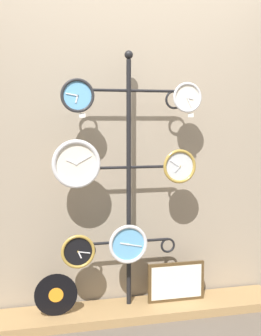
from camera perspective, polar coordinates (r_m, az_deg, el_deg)
name	(u,v)px	position (r m, az deg, el deg)	size (l,w,h in m)	color
shop_wall	(123,115)	(3.38, -0.88, 6.47)	(4.40, 0.04, 2.80)	gray
low_shelf	(131,311)	(3.43, 0.04, -17.01)	(2.20, 0.36, 0.06)	#9E7A4C
display_stand	(129,231)	(3.31, -0.21, -7.64)	(0.79, 0.39, 1.83)	black
clock_top_left	(77,96)	(3.05, -6.50, 8.77)	(0.22, 0.04, 0.22)	#60A8DB
clock_top_right	(187,97)	(3.27, 6.91, 8.53)	(0.21, 0.04, 0.21)	silver
clock_middle_left	(76,164)	(3.08, -6.64, 0.50)	(0.32, 0.04, 0.32)	silver
clock_middle_right	(179,166)	(3.23, 5.98, 0.21)	(0.24, 0.04, 0.24)	silver
clock_bottom_left	(78,251)	(3.18, -6.42, -10.07)	(0.23, 0.04, 0.23)	black
clock_bottom_center	(128,244)	(3.23, -0.30, -9.26)	(0.27, 0.04, 0.27)	#60A8DB
vinyl_record	(56,295)	(3.26, -9.08, -15.03)	(0.29, 0.01, 0.29)	black
picture_frame	(176,282)	(3.48, 5.59, -13.64)	(0.42, 0.02, 0.28)	#4C381E
price_tag_upper	(82,115)	(3.05, -5.90, 6.40)	(0.04, 0.00, 0.03)	white
price_tag_mid	(191,115)	(3.27, 7.37, 6.41)	(0.04, 0.00, 0.03)	white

